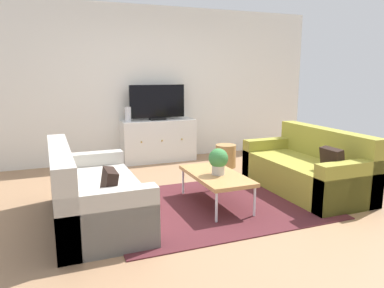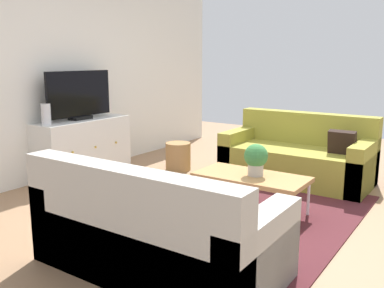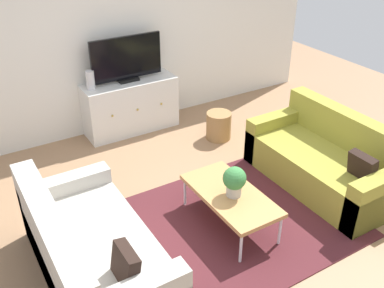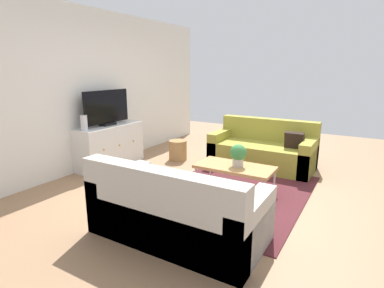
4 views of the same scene
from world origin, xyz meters
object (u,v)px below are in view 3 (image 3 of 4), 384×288
at_px(flat_screen_tv, 127,59).
at_px(glass_vase, 90,80).
at_px(couch_right_side, 328,162).
at_px(couch_left_side, 87,255).
at_px(wicker_basket, 219,126).
at_px(coffee_table, 230,196).
at_px(potted_plant, 234,180).
at_px(tv_console, 131,106).

xyz_separation_m(flat_screen_tv, glass_vase, (-0.53, -0.02, -0.18)).
bearing_deg(couch_right_side, glass_vase, 128.95).
bearing_deg(couch_left_side, wicker_basket, 32.52).
bearing_deg(flat_screen_tv, coffee_table, -90.22).
distance_m(couch_right_side, glass_vase, 3.11).
xyz_separation_m(couch_right_side, coffee_table, (-1.40, -0.03, 0.08)).
bearing_deg(glass_vase, potted_plant, -77.80).
distance_m(flat_screen_tv, wicker_basket, 1.52).
height_order(couch_left_side, potted_plant, couch_left_side).
distance_m(couch_left_side, coffee_table, 1.47).
bearing_deg(coffee_table, couch_right_side, 1.26).
distance_m(coffee_table, glass_vase, 2.51).
bearing_deg(coffee_table, tv_console, 89.78).
distance_m(glass_vase, wicker_basket, 1.80).
bearing_deg(coffee_table, flat_screen_tv, 89.78).
bearing_deg(wicker_basket, couch_left_side, -147.48).
relative_size(flat_screen_tv, wicker_basket, 2.60).
bearing_deg(potted_plant, couch_right_side, 2.87).
xyz_separation_m(couch_right_side, tv_console, (-1.39, 2.37, 0.09)).
bearing_deg(tv_console, wicker_basket, -42.68).
relative_size(couch_left_side, wicker_basket, 4.63).
distance_m(couch_right_side, potted_plant, 1.42).
height_order(coffee_table, tv_console, tv_console).
xyz_separation_m(couch_left_side, potted_plant, (1.48, -0.07, 0.28)).
bearing_deg(couch_left_side, couch_right_side, 0.00).
relative_size(potted_plant, tv_console, 0.24).
bearing_deg(glass_vase, tv_console, -0.00).
distance_m(tv_console, wicker_basket, 1.26).
relative_size(couch_right_side, glass_vase, 7.08).
height_order(potted_plant, flat_screen_tv, flat_screen_tv).
distance_m(couch_right_side, flat_screen_tv, 2.87).
bearing_deg(wicker_basket, coffee_table, -120.70).
bearing_deg(couch_left_side, tv_console, 58.03).
xyz_separation_m(coffee_table, tv_console, (0.01, 2.40, 0.01)).
xyz_separation_m(coffee_table, wicker_basket, (0.93, 1.56, -0.17)).
height_order(coffee_table, wicker_basket, coffee_table).
height_order(coffee_table, glass_vase, glass_vase).
height_order(tv_console, glass_vase, glass_vase).
height_order(couch_left_side, coffee_table, couch_left_side).
relative_size(couch_left_side, flat_screen_tv, 1.78).
bearing_deg(wicker_basket, couch_right_side, -72.79).
height_order(couch_left_side, couch_right_side, same).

